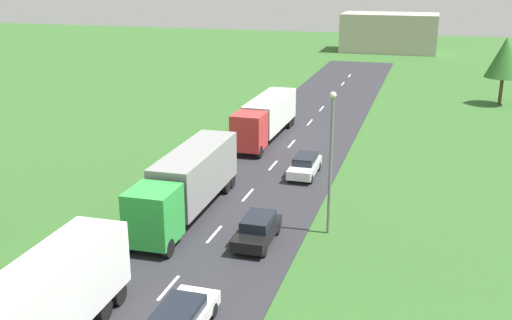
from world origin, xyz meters
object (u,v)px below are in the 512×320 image
car_second (180,319)px  distant_building (389,33)px  truck_second (188,181)px  tree_birch (505,58)px  truck_third (266,117)px  car_fourth (305,165)px  lamppost_second (331,157)px  car_third (257,230)px

car_second → distant_building: bearing=89.4°
truck_second → tree_birch: bearing=61.7°
truck_second → truck_third: 17.90m
car_fourth → tree_birch: tree_birch is taller
truck_third → tree_birch: size_ratio=1.68×
truck_third → car_fourth: (5.35, -8.74, -1.24)m
car_fourth → lamppost_second: (3.33, -9.33, 3.74)m
truck_third → car_second: 30.23m
truck_third → distant_building: (5.57, 63.07, 1.28)m
car_third → lamppost_second: 5.68m
distant_building → car_second: bearing=-90.6°
car_third → distant_building: 83.68m
truck_third → lamppost_second: lamppost_second is taller
lamppost_second → car_third: bearing=-144.3°
tree_birch → distant_building: size_ratio=0.44×
car_third → lamppost_second: (3.48, 2.50, 3.73)m
car_third → tree_birch: bearing=69.2°
car_second → lamppost_second: bearing=70.9°
truck_third → car_fourth: size_ratio=2.77×
car_second → tree_birch: tree_birch is taller
distant_building → car_third: bearing=-90.3°
car_third → car_fourth: 11.84m
car_fourth → tree_birch: size_ratio=0.60×
lamppost_second → tree_birch: lamppost_second is taller
car_second → car_fourth: bearing=88.0°
tree_birch → truck_second: bearing=-118.3°
truck_third → lamppost_second: size_ratio=1.51×
car_fourth → distant_building: bearing=89.8°
truck_second → car_second: truck_second is taller
tree_birch → car_third: bearing=-110.8°
car_second → car_fourth: car_fourth is taller
car_second → car_third: bearing=86.2°
truck_second → truck_third: size_ratio=1.00×
car_third → tree_birch: (15.84, 41.65, 4.34)m
car_second → tree_birch: 53.70m
tree_birch → car_fourth: bearing=-117.8°
lamppost_second → tree_birch: bearing=72.5°
truck_third → tree_birch: 29.95m
truck_second → car_third: truck_second is taller
tree_birch → distant_building: tree_birch is taller
truck_third → truck_second: bearing=-89.8°
car_second → lamppost_second: lamppost_second is taller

